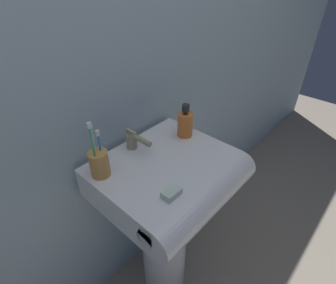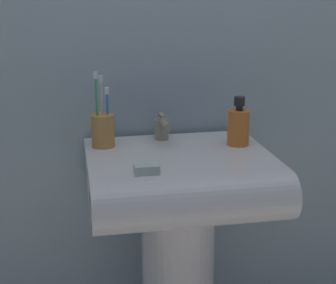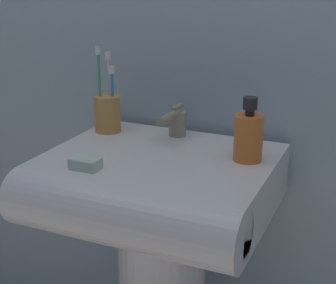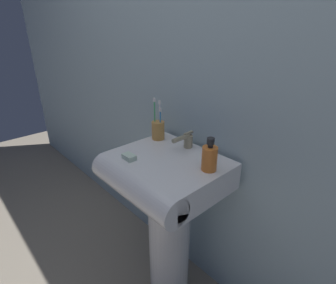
{
  "view_description": "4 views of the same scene",
  "coord_description": "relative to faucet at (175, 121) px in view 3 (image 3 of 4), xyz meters",
  "views": [
    {
      "loc": [
        -0.56,
        -0.54,
        1.47
      ],
      "look_at": [
        0.04,
        0.01,
        0.91
      ],
      "focal_mm": 28.0,
      "sensor_mm": 36.0,
      "label": 1
    },
    {
      "loc": [
        -0.29,
        -1.35,
        1.3
      ],
      "look_at": [
        -0.03,
        -0.01,
        0.88
      ],
      "focal_mm": 55.0,
      "sensor_mm": 36.0,
      "label": 2
    },
    {
      "loc": [
        0.47,
        -1.02,
        1.26
      ],
      "look_at": [
        0.01,
        0.01,
        0.87
      ],
      "focal_mm": 55.0,
      "sensor_mm": 36.0,
      "label": 3
    },
    {
      "loc": [
        0.79,
        -0.73,
        1.41
      ],
      "look_at": [
        -0.03,
        0.01,
        0.91
      ],
      "focal_mm": 28.0,
      "sensor_mm": 36.0,
      "label": 4
    }
  ],
  "objects": [
    {
      "name": "sink_basin",
      "position": [
        0.02,
        -0.18,
        -0.11
      ],
      "size": [
        0.52,
        0.46,
        0.13
      ],
      "color": "white",
      "rests_on": "sink_pedestal"
    },
    {
      "name": "faucet",
      "position": [
        0.0,
        0.0,
        0.0
      ],
      "size": [
        0.04,
        0.13,
        0.08
      ],
      "color": "tan",
      "rests_on": "sink_basin"
    },
    {
      "name": "toothbrush_cup",
      "position": [
        -0.18,
        -0.03,
        0.01
      ],
      "size": [
        0.07,
        0.07,
        0.22
      ],
      "color": "#D19347",
      "rests_on": "sink_basin"
    },
    {
      "name": "soap_bottle",
      "position": [
        0.21,
        -0.08,
        0.02
      ],
      "size": [
        0.07,
        0.07,
        0.15
      ],
      "color": "orange",
      "rests_on": "sink_basin"
    },
    {
      "name": "bar_soap",
      "position": [
        -0.09,
        -0.28,
        -0.03
      ],
      "size": [
        0.06,
        0.04,
        0.02
      ],
      "primitive_type": "cube",
      "color": "silver",
      "rests_on": "sink_basin"
    }
  ]
}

